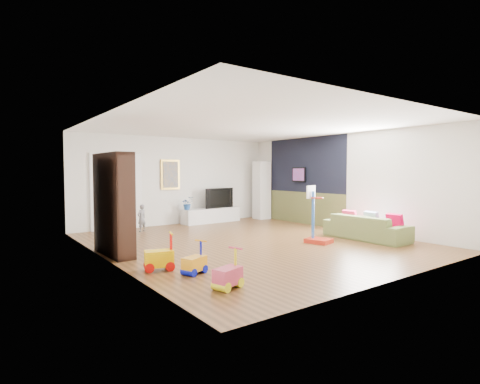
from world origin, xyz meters
TOP-DOWN VIEW (x-y plane):
  - floor at (0.00, 0.00)m, footprint 6.50×7.50m
  - ceiling at (0.00, 0.00)m, footprint 6.50×7.50m
  - wall_back at (0.00, 3.75)m, footprint 6.50×0.00m
  - wall_front at (0.00, -3.75)m, footprint 6.50×0.00m
  - wall_left at (-3.25, 0.00)m, footprint 0.00×7.50m
  - wall_right at (3.25, 0.00)m, footprint 0.00×7.50m
  - navy_accent at (3.23, 1.40)m, footprint 0.01×3.20m
  - olive_wainscot at (3.23, 1.40)m, footprint 0.01×3.20m
  - doorway at (-1.90, 3.71)m, footprint 1.45×0.06m
  - painting_back at (-0.25, 3.71)m, footprint 0.62×0.06m
  - artwork_right at (3.17, 1.60)m, footprint 0.04×0.56m
  - media_console at (1.03, 3.41)m, footprint 2.00×0.58m
  - tall_cabinet at (2.96, 3.20)m, footprint 0.48×0.48m
  - bookshelf at (-3.00, 0.49)m, footprint 0.40×1.38m
  - sofa at (2.47, -1.39)m, footprint 0.82×2.03m
  - basketball_hoop at (1.20, -1.03)m, footprint 0.59×0.66m
  - ride_on_yellow at (-2.76, -1.12)m, footprint 0.53×0.41m
  - ride_on_orange at (-2.40, -1.66)m, footprint 0.45×0.37m
  - ride_on_pink at (-2.39, -2.60)m, footprint 0.47×0.37m
  - child at (-1.49, 2.93)m, footprint 0.32×0.27m
  - tv at (1.32, 3.48)m, footprint 1.13×0.28m
  - vase_plant at (0.18, 3.43)m, footprint 0.38×0.33m
  - pillow_left at (2.71, -2.00)m, footprint 0.14×0.40m
  - pillow_center at (2.68, -1.41)m, footprint 0.18×0.42m
  - pillow_right at (2.65, -0.77)m, footprint 0.14×0.37m

SIDE VIEW (x-z plane):
  - floor at x=0.00m, z-range 0.00..0.00m
  - media_console at x=1.03m, z-range 0.00..0.46m
  - ride_on_orange at x=-2.40m, z-range 0.00..0.52m
  - ride_on_pink at x=-2.39m, z-range 0.00..0.55m
  - sofa at x=2.47m, z-range 0.00..0.59m
  - ride_on_yellow at x=-2.76m, z-range 0.00..0.62m
  - child at x=-1.49m, z-range 0.00..0.75m
  - pillow_left at x=2.71m, z-range 0.27..0.66m
  - pillow_center at x=2.68m, z-range 0.26..0.67m
  - pillow_right at x=2.65m, z-range 0.29..0.65m
  - olive_wainscot at x=3.23m, z-range 0.00..1.00m
  - basketball_hoop at x=1.20m, z-range 0.00..1.33m
  - vase_plant at x=0.18m, z-range 0.46..0.87m
  - tv at x=1.32m, z-range 0.46..1.11m
  - tall_cabinet at x=2.96m, z-range 0.00..1.99m
  - bookshelf at x=-3.00m, z-range 0.00..2.00m
  - doorway at x=-1.90m, z-range 0.00..2.10m
  - wall_back at x=0.00m, z-range 0.00..2.70m
  - wall_front at x=0.00m, z-range 0.00..2.70m
  - wall_left at x=-3.25m, z-range 0.00..2.70m
  - wall_right at x=3.25m, z-range 0.00..2.70m
  - artwork_right at x=3.17m, z-range 1.32..1.78m
  - painting_back at x=-0.25m, z-range 1.09..2.01m
  - navy_accent at x=3.23m, z-range 1.00..2.70m
  - ceiling at x=0.00m, z-range 2.70..2.70m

